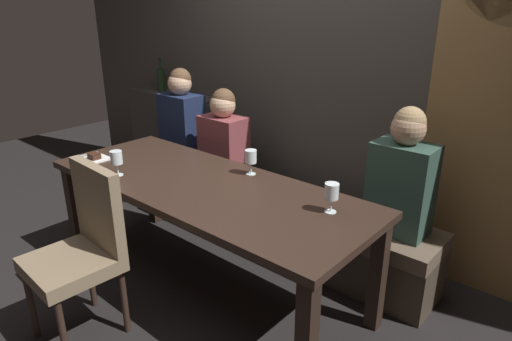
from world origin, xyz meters
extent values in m
plane|color=black|center=(0.00, 0.00, 0.00)|extent=(9.00, 9.00, 0.00)
cube|color=#423D38|center=(0.00, 1.22, 1.50)|extent=(6.00, 0.12, 3.00)
cube|color=olive|center=(1.35, 1.15, 1.05)|extent=(0.90, 0.05, 2.10)
cube|color=#38342F|center=(-1.55, 1.04, 0.47)|extent=(1.10, 0.28, 0.95)
cube|color=black|center=(-1.03, -0.35, 0.35)|extent=(0.08, 0.08, 0.69)
cube|color=black|center=(-1.03, 0.35, 0.35)|extent=(0.08, 0.08, 0.69)
cube|color=black|center=(1.03, 0.35, 0.35)|extent=(0.08, 0.08, 0.69)
cube|color=#302119|center=(0.00, 0.00, 0.72)|extent=(2.20, 0.84, 0.04)
cube|color=#40352A|center=(0.00, 0.70, 0.17)|extent=(2.50, 0.40, 0.35)
cube|color=brown|center=(0.00, 0.70, 0.40)|extent=(2.50, 0.44, 0.10)
cylinder|color=#302119|center=(-0.38, -0.98, 0.21)|extent=(0.04, 0.04, 0.42)
cylinder|color=#302119|center=(-0.02, -0.98, 0.21)|extent=(0.04, 0.04, 0.42)
cylinder|color=#302119|center=(-0.38, -0.62, 0.21)|extent=(0.04, 0.04, 0.42)
cylinder|color=#302119|center=(-0.02, -0.62, 0.21)|extent=(0.04, 0.04, 0.42)
cube|color=#7F6B51|center=(-0.20, -0.80, 0.46)|extent=(0.46, 0.46, 0.08)
cube|color=#7F6B51|center=(-0.19, -0.61, 0.74)|extent=(0.44, 0.09, 0.48)
cube|color=#192342|center=(-1.02, 0.70, 0.75)|extent=(0.36, 0.24, 0.61)
sphere|color=tan|center=(-1.02, 0.70, 1.15)|extent=(0.20, 0.20, 0.20)
sphere|color=brown|center=(-1.02, 0.71, 1.18)|extent=(0.18, 0.18, 0.18)
cube|color=brown|center=(-0.50, 0.68, 0.70)|extent=(0.36, 0.24, 0.50)
sphere|color=tan|center=(-0.50, 0.68, 1.04)|extent=(0.20, 0.20, 0.20)
sphere|color=brown|center=(-0.50, 0.69, 1.08)|extent=(0.18, 0.18, 0.18)
cube|color=#2D473D|center=(0.95, 0.72, 0.73)|extent=(0.36, 0.24, 0.57)
sphere|color=tan|center=(0.95, 0.72, 1.11)|extent=(0.20, 0.20, 0.20)
sphere|color=#9E7F56|center=(0.95, 0.73, 1.14)|extent=(0.18, 0.18, 0.18)
cylinder|color=black|center=(-1.71, 1.03, 1.06)|extent=(0.08, 0.08, 0.22)
cylinder|color=black|center=(-1.71, 1.03, 1.21)|extent=(0.03, 0.03, 0.09)
cylinder|color=black|center=(-1.71, 1.03, 1.27)|extent=(0.03, 0.03, 0.02)
cylinder|color=silver|center=(0.81, 0.16, 0.74)|extent=(0.06, 0.06, 0.00)
cylinder|color=silver|center=(0.81, 0.16, 0.78)|extent=(0.01, 0.01, 0.07)
cylinder|color=silver|center=(0.81, 0.16, 0.86)|extent=(0.08, 0.08, 0.08)
cylinder|color=maroon|center=(0.81, 0.16, 0.84)|extent=(0.07, 0.07, 0.03)
cylinder|color=silver|center=(-0.52, -0.27, 0.74)|extent=(0.06, 0.06, 0.00)
cylinder|color=silver|center=(-0.52, -0.27, 0.78)|extent=(0.01, 0.01, 0.07)
cylinder|color=silver|center=(-0.52, -0.27, 0.86)|extent=(0.08, 0.08, 0.08)
cylinder|color=silver|center=(0.12, 0.30, 0.74)|extent=(0.06, 0.06, 0.00)
cylinder|color=silver|center=(0.12, 0.30, 0.78)|extent=(0.01, 0.01, 0.07)
cylinder|color=silver|center=(0.12, 0.30, 0.86)|extent=(0.08, 0.08, 0.08)
cylinder|color=maroon|center=(0.12, 0.30, 0.84)|extent=(0.07, 0.07, 0.03)
cube|color=white|center=(-0.91, -0.21, 0.74)|extent=(0.19, 0.19, 0.01)
cube|color=#381E14|center=(-0.90, -0.21, 0.77)|extent=(0.08, 0.06, 0.04)
cube|color=silver|center=(-1.05, -0.19, 0.74)|extent=(0.03, 0.17, 0.01)
camera|label=1|loc=(1.91, -1.71, 1.79)|focal=31.22mm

